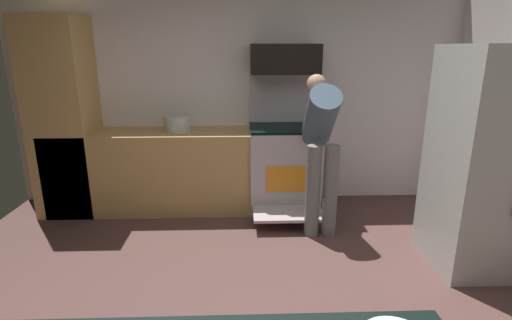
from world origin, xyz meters
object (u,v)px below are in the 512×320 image
object	(u,v)px
microwave	(285,59)
person_cook	(320,140)
oven_range	(284,165)
stock_pot	(178,124)
refrigerator	(494,161)

from	to	relation	value
microwave	person_cook	world-z (taller)	microwave
oven_range	person_cook	bearing A→B (deg)	-61.92
person_cook	stock_pot	distance (m)	1.57
refrigerator	microwave	bearing A→B (deg)	138.73
microwave	refrigerator	xyz separation A→B (m)	(1.55, -1.36, -0.76)
refrigerator	stock_pot	distance (m)	3.01
refrigerator	person_cook	bearing A→B (deg)	150.24
microwave	person_cook	size ratio (longest dim) A/B	0.49
refrigerator	person_cook	size ratio (longest dim) A/B	1.19
person_cook	refrigerator	bearing A→B (deg)	-29.76
microwave	stock_pot	world-z (taller)	microwave
oven_range	stock_pot	size ratio (longest dim) A/B	5.11
oven_range	refrigerator	bearing A→B (deg)	-39.23
refrigerator	stock_pot	world-z (taller)	refrigerator
microwave	refrigerator	world-z (taller)	microwave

